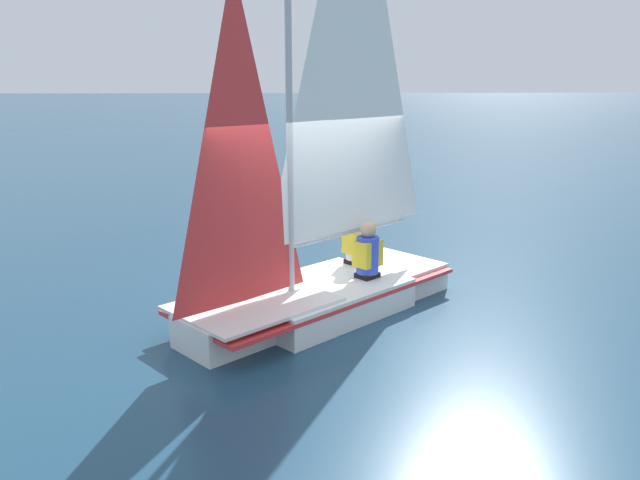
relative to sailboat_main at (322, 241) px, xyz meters
name	(u,v)px	position (x,y,z in m)	size (l,w,h in m)	color
ground_plane	(320,312)	(0.03, 0.02, -0.97)	(260.00, 260.00, 0.00)	navy
sailboat_main	(322,241)	(0.00, 0.00, 0.00)	(3.91, 3.65, 6.17)	white
sailor_helm	(368,261)	(-0.63, -0.23, -0.35)	(0.43, 0.42, 1.16)	black
sailor_crew	(356,247)	(-0.55, -0.92, -0.34)	(0.43, 0.42, 1.16)	black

